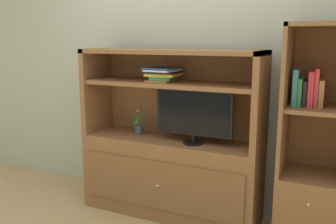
{
  "coord_description": "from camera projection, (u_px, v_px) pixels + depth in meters",
  "views": [
    {
      "loc": [
        1.32,
        -2.42,
        1.56
      ],
      "look_at": [
        0.0,
        0.35,
        0.95
      ],
      "focal_mm": 39.01,
      "sensor_mm": 36.0,
      "label": 1
    }
  ],
  "objects": [
    {
      "name": "painted_rear_wall",
      "position": [
        187.0,
        57.0,
        3.4
      ],
      "size": [
        6.0,
        0.1,
        2.8
      ],
      "primitive_type": "cube",
      "color": "#ADB29E",
      "rests_on": "ground_plane"
    },
    {
      "name": "media_console",
      "position": [
        171.0,
        160.0,
        3.26
      ],
      "size": [
        1.59,
        0.49,
        1.48
      ],
      "color": "brown",
      "rests_on": "ground_plane"
    },
    {
      "name": "tv_monitor",
      "position": [
        193.0,
        114.0,
        3.02
      ],
      "size": [
        0.67,
        0.17,
        0.45
      ],
      "color": "black",
      "rests_on": "media_console"
    },
    {
      "name": "potted_plant",
      "position": [
        139.0,
        128.0,
        3.37
      ],
      "size": [
        0.09,
        0.1,
        0.27
      ],
      "color": "#384C56",
      "rests_on": "media_console"
    },
    {
      "name": "magazine_stack",
      "position": [
        163.0,
        74.0,
        3.14
      ],
      "size": [
        0.29,
        0.35,
        0.12
      ],
      "color": "#A56638",
      "rests_on": "media_console"
    },
    {
      "name": "bookshelf_tall",
      "position": [
        313.0,
        176.0,
        2.76
      ],
      "size": [
        0.49,
        0.49,
        1.68
      ],
      "color": "brown",
      "rests_on": "ground_plane"
    },
    {
      "name": "upright_book_row",
      "position": [
        309.0,
        90.0,
        2.65
      ],
      "size": [
        0.22,
        0.18,
        0.28
      ],
      "color": "teal",
      "rests_on": "bookshelf_tall"
    }
  ]
}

